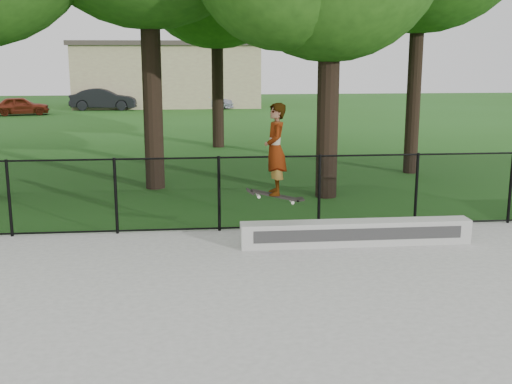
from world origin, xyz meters
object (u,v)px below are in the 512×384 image
at_px(car_a, 21,106).
at_px(skater_airborne, 275,151).
at_px(grind_ledge, 356,233).
at_px(car_b, 104,99).
at_px(car_c, 208,100).

xyz_separation_m(car_a, skater_airborne, (11.27, -27.53, 1.31)).
xyz_separation_m(grind_ledge, car_b, (-8.44, 30.43, 0.40)).
height_order(car_b, car_c, car_b).
relative_size(car_b, skater_airborne, 2.10).
distance_m(car_a, skater_airborne, 29.78).
xyz_separation_m(car_a, car_b, (4.36, 3.06, 0.14)).
bearing_deg(car_c, car_a, 131.72).
bearing_deg(car_b, car_c, -80.72).
bearing_deg(car_a, skater_airborne, -169.61).
bearing_deg(car_a, car_b, -66.79).
xyz_separation_m(car_a, car_c, (10.91, 3.77, 0.01)).
height_order(grind_ledge, car_b, car_b).
distance_m(car_a, car_b, 5.33).
bearing_deg(skater_airborne, car_a, 112.26).
xyz_separation_m(car_c, skater_airborne, (0.36, -31.31, 1.30)).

